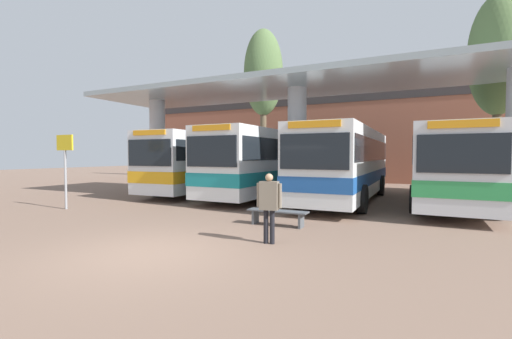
# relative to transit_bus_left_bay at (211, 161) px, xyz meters

# --- Properties ---
(ground_plane) EXTENTS (100.00, 100.00, 0.00)m
(ground_plane) POSITION_rel_transit_bus_left_bay_xyz_m (5.70, -11.12, -1.80)
(ground_plane) COLOR #755B4C
(townhouse_backdrop) EXTENTS (40.00, 0.58, 8.25)m
(townhouse_backdrop) POSITION_rel_transit_bus_left_bay_xyz_m (5.70, 10.95, 3.01)
(townhouse_backdrop) COLOR brown
(townhouse_backdrop) RESTS_ON ground_plane
(station_canopy) EXTENTS (21.81, 5.61, 5.47)m
(station_canopy) POSITION_rel_transit_bus_left_bay_xyz_m (5.70, -1.41, 2.75)
(station_canopy) COLOR silver
(station_canopy) RESTS_ON ground_plane
(transit_bus_left_bay) EXTENTS (3.06, 10.47, 3.24)m
(transit_bus_left_bay) POSITION_rel_transit_bus_left_bay_xyz_m (0.00, 0.00, 0.00)
(transit_bus_left_bay) COLOR silver
(transit_bus_left_bay) RESTS_ON ground_plane
(transit_bus_center_bay) EXTENTS (2.84, 11.23, 3.30)m
(transit_bus_center_bay) POSITION_rel_transit_bus_left_bay_xyz_m (3.77, -0.01, 0.03)
(transit_bus_center_bay) COLOR white
(transit_bus_center_bay) RESTS_ON ground_plane
(transit_bus_right_bay) EXTENTS (2.76, 10.76, 3.23)m
(transit_bus_right_bay) POSITION_rel_transit_bus_left_bay_xyz_m (7.83, -0.62, 0.01)
(transit_bus_right_bay) COLOR white
(transit_bus_right_bay) RESTS_ON ground_plane
(transit_bus_far_right_bay) EXTENTS (2.82, 12.25, 3.12)m
(transit_bus_far_right_bay) POSITION_rel_transit_bus_left_bay_xyz_m (12.00, 0.67, -0.05)
(transit_bus_far_right_bay) COLOR silver
(transit_bus_far_right_bay) RESTS_ON ground_plane
(waiting_bench_near_pillar) EXTENTS (1.84, 0.44, 0.46)m
(waiting_bench_near_pillar) POSITION_rel_transit_bus_left_bay_xyz_m (7.12, -7.22, -1.45)
(waiting_bench_near_pillar) COLOR #4C5156
(waiting_bench_near_pillar) RESTS_ON ground_plane
(info_sign_platform) EXTENTS (0.90, 0.09, 2.89)m
(info_sign_platform) POSITION_rel_transit_bus_left_bay_xyz_m (-1.51, -7.90, 0.27)
(info_sign_platform) COLOR gray
(info_sign_platform) RESTS_ON ground_plane
(pedestrian_waiting) EXTENTS (0.62, 0.30, 1.67)m
(pedestrian_waiting) POSITION_rel_transit_bus_left_bay_xyz_m (7.73, -9.23, -0.78)
(pedestrian_waiting) COLOR black
(pedestrian_waiting) RESTS_ON ground_plane
(poplar_tree_behind_left) EXTENTS (2.50, 2.50, 9.44)m
(poplar_tree_behind_left) POSITION_rel_transit_bus_left_bay_xyz_m (14.01, 2.33, 4.81)
(poplar_tree_behind_left) COLOR brown
(poplar_tree_behind_left) RESTS_ON ground_plane
(poplar_tree_behind_right) EXTENTS (2.67, 2.67, 10.74)m
(poplar_tree_behind_right) POSITION_rel_transit_bus_left_bay_xyz_m (1.06, 4.94, 5.87)
(poplar_tree_behind_right) COLOR brown
(poplar_tree_behind_right) RESTS_ON ground_plane
(parked_car_street) EXTENTS (4.49, 2.22, 1.98)m
(parked_car_street) POSITION_rel_transit_bus_left_bay_xyz_m (4.19, 6.81, -0.84)
(parked_car_street) COLOR navy
(parked_car_street) RESTS_ON ground_plane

